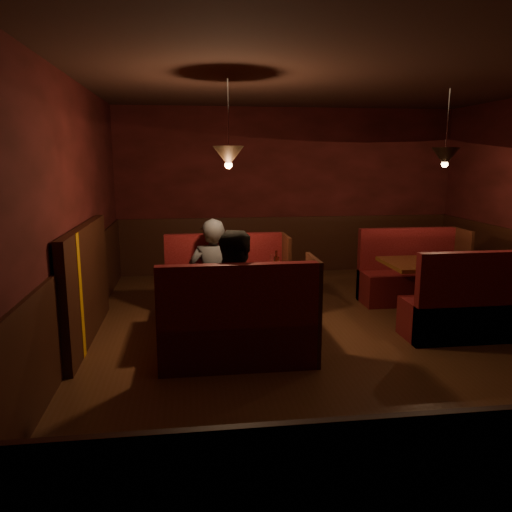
{
  "coord_description": "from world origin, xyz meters",
  "views": [
    {
      "loc": [
        -1.75,
        -5.26,
        2.03
      ],
      "look_at": [
        -1.02,
        0.2,
        0.95
      ],
      "focal_mm": 35.0,
      "sensor_mm": 36.0,
      "label": 1
    }
  ],
  "objects": [
    {
      "name": "room",
      "position": [
        -0.28,
        0.05,
        1.05
      ],
      "size": [
        6.02,
        7.02,
        2.92
      ],
      "color": "#482816",
      "rests_on": "ground"
    },
    {
      "name": "main_table",
      "position": [
        -1.3,
        0.2,
        0.59
      ],
      "size": [
        1.42,
        0.86,
        1.0
      ],
      "color": "#592D10",
      "rests_on": "ground"
    },
    {
      "name": "main_bench_far",
      "position": [
        -1.29,
        1.01,
        0.34
      ],
      "size": [
        1.57,
        0.56,
        1.07
      ],
      "color": "#390503",
      "rests_on": "ground"
    },
    {
      "name": "main_bench_near",
      "position": [
        -1.29,
        -0.61,
        0.34
      ],
      "size": [
        1.57,
        0.56,
        1.07
      ],
      "color": "#390503",
      "rests_on": "ground"
    },
    {
      "name": "second_table",
      "position": [
        1.36,
        0.57,
        0.55
      ],
      "size": [
        1.32,
        0.85,
        0.75
      ],
      "color": "#592D10",
      "rests_on": "ground"
    },
    {
      "name": "second_bench_far",
      "position": [
        1.39,
        1.36,
        0.33
      ],
      "size": [
        1.46,
        0.55,
        1.04
      ],
      "color": "#390503",
      "rests_on": "ground"
    },
    {
      "name": "second_bench_near",
      "position": [
        1.39,
        -0.22,
        0.33
      ],
      "size": [
        1.46,
        0.55,
        1.04
      ],
      "color": "#390503",
      "rests_on": "ground"
    },
    {
      "name": "diner_a",
      "position": [
        -1.47,
        0.86,
        0.83
      ],
      "size": [
        0.64,
        0.45,
        1.66
      ],
      "primitive_type": "imported",
      "rotation": [
        0.0,
        0.0,
        3.04
      ],
      "color": "#292A2C",
      "rests_on": "ground"
    },
    {
      "name": "diner_b",
      "position": [
        -1.27,
        -0.44,
        0.84
      ],
      "size": [
        0.82,
        0.64,
        1.68
      ],
      "primitive_type": "imported",
      "rotation": [
        0.0,
        0.0,
        -0.01
      ],
      "color": "black",
      "rests_on": "ground"
    }
  ]
}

